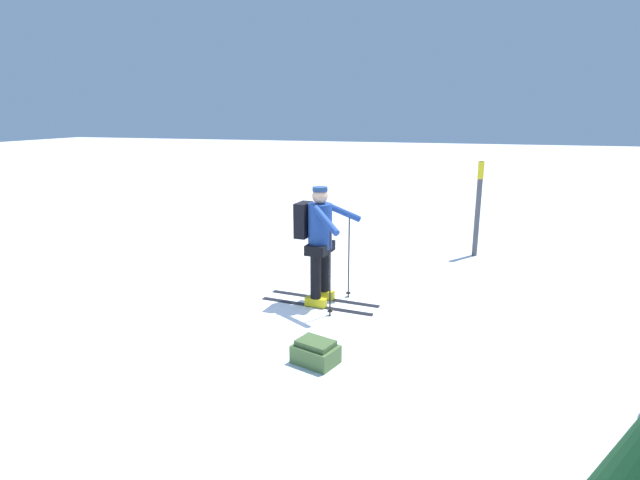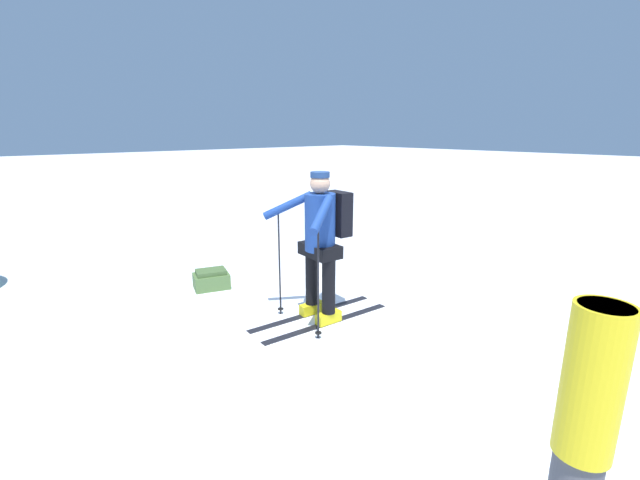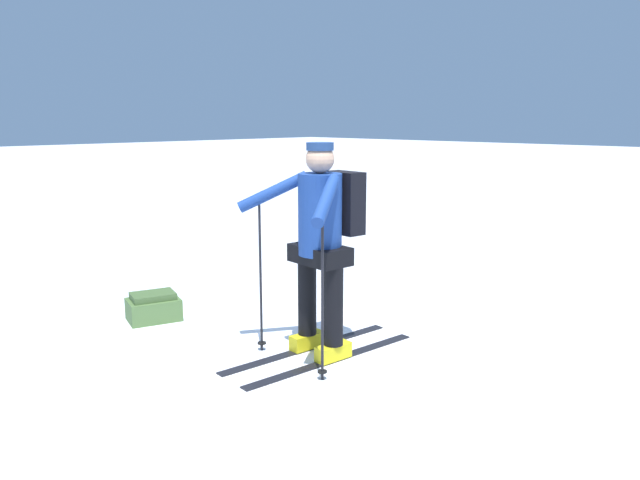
{
  "view_description": "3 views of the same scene",
  "coord_description": "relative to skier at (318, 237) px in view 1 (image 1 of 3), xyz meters",
  "views": [
    {
      "loc": [
        -1.92,
        6.22,
        2.67
      ],
      "look_at": [
        0.03,
        -0.25,
        0.94
      ],
      "focal_mm": 28.0,
      "sensor_mm": 36.0,
      "label": 1
    },
    {
      "loc": [
        -3.0,
        -3.66,
        2.12
      ],
      "look_at": [
        0.03,
        -0.25,
        0.94
      ],
      "focal_mm": 24.0,
      "sensor_mm": 36.0,
      "label": 2
    },
    {
      "loc": [
        -3.35,
        -3.55,
        1.87
      ],
      "look_at": [
        0.03,
        -0.25,
        0.94
      ],
      "focal_mm": 35.0,
      "sensor_mm": 36.0,
      "label": 3
    }
  ],
  "objects": [
    {
      "name": "dropped_backpack",
      "position": [
        -0.49,
        1.72,
        -0.85
      ],
      "size": [
        0.55,
        0.47,
        0.26
      ],
      "color": "#4C6B38",
      "rests_on": "ground_plane"
    },
    {
      "name": "skier",
      "position": [
        0.0,
        0.0,
        0.0
      ],
      "size": [
        1.71,
        1.03,
        1.68
      ],
      "color": "black",
      "rests_on": "ground_plane"
    },
    {
      "name": "trail_marker",
      "position": [
        -2.16,
        -3.21,
        0.07
      ],
      "size": [
        0.11,
        0.11,
        1.8
      ],
      "color": "#4C4C51",
      "rests_on": "ground_plane"
    },
    {
      "name": "ground_plane",
      "position": [
        -0.05,
        0.25,
        -0.97
      ],
      "size": [
        80.0,
        80.0,
        0.0
      ],
      "primitive_type": "plane",
      "color": "white"
    }
  ]
}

